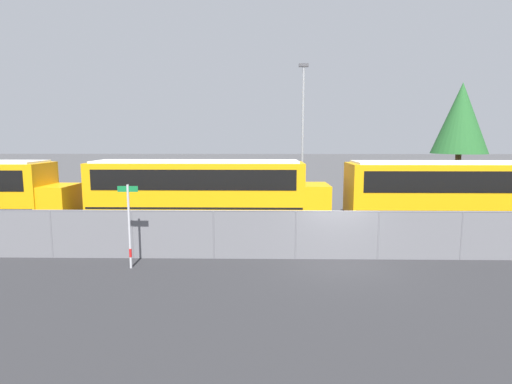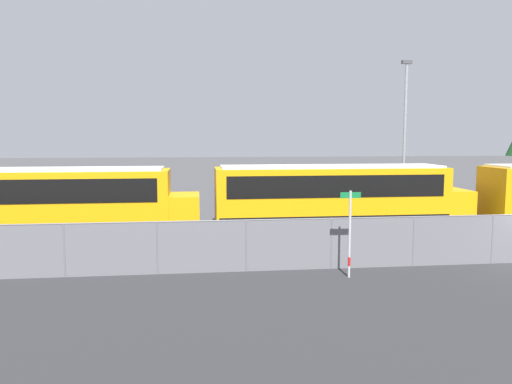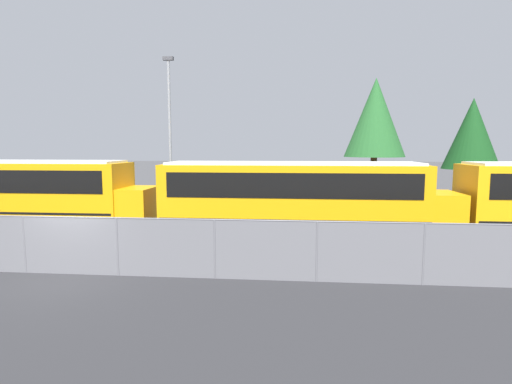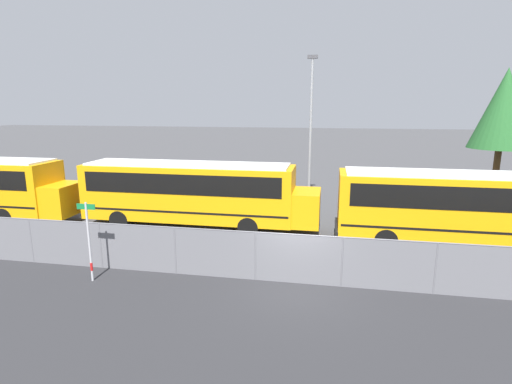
# 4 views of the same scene
# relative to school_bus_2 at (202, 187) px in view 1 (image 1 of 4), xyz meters

# --- Properties ---
(ground_plane) EXTENTS (200.00, 200.00, 0.00)m
(ground_plane) POSITION_rel_school_bus_2_xyz_m (5.86, -5.76, -2.00)
(ground_plane) COLOR #424244
(road_strip) EXTENTS (122.77, 12.00, 0.01)m
(road_strip) POSITION_rel_school_bus_2_xyz_m (5.86, -11.76, -2.00)
(road_strip) COLOR #2B2B2D
(road_strip) RESTS_ON ground_plane
(fence) EXTENTS (88.84, 0.07, 1.85)m
(fence) POSITION_rel_school_bus_2_xyz_m (5.86, -5.76, -1.06)
(fence) COLOR #9EA0A5
(fence) RESTS_ON ground_plane
(school_bus_2) EXTENTS (12.26, 2.49, 3.38)m
(school_bus_2) POSITION_rel_school_bus_2_xyz_m (0.00, 0.00, 0.00)
(school_bus_2) COLOR orange
(school_bus_2) RESTS_ON ground_plane
(school_bus_3) EXTENTS (12.26, 2.49, 3.38)m
(school_bus_3) POSITION_rel_school_bus_2_xyz_m (13.01, -0.71, 0.00)
(school_bus_3) COLOR orange
(school_bus_3) RESTS_ON ground_plane
(street_sign) EXTENTS (0.70, 0.09, 2.94)m
(street_sign) POSITION_rel_school_bus_2_xyz_m (-1.49, -6.92, -0.44)
(street_sign) COLOR #B7B7BC
(street_sign) RESTS_ON ground_plane
(light_pole) EXTENTS (0.60, 0.24, 9.11)m
(light_pole) POSITION_rel_school_bus_2_xyz_m (5.63, 5.43, 2.95)
(light_pole) COLOR gray
(light_pole) RESTS_ON ground_plane
(tree_0) EXTENTS (4.18, 4.18, 8.75)m
(tree_0) POSITION_rel_school_bus_2_xyz_m (18.43, 11.35, 4.00)
(tree_0) COLOR #51381E
(tree_0) RESTS_ON ground_plane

